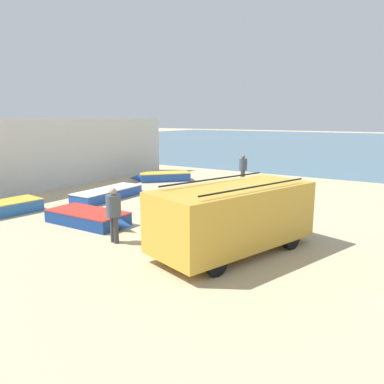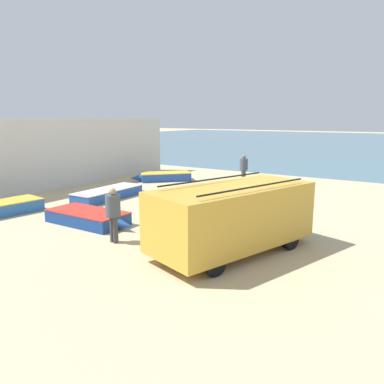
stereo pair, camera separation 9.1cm
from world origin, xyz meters
The scene contains 10 objects.
ground_plane centered at (0.00, 0.00, 0.00)m, with size 200.00×200.00×0.00m, color tan.
sea_water centered at (0.00, 52.00, 0.00)m, with size 120.00×80.00×0.01m, color #477084.
harbor_wall centered at (-11.05, 1.00, 1.95)m, with size 0.50×16.70×3.91m, color silver.
parked_van centered at (1.95, -3.55, 1.12)m, with size 3.58×5.55×2.14m.
fishing_rowboat_1 centered at (-1.64, 4.30, 0.31)m, with size 2.29×3.96×0.63m.
fishing_rowboat_2 centered at (-6.65, -0.09, 0.25)m, with size 1.41×4.63×0.49m.
fishing_rowboat_3 centered at (-3.98, -3.81, 0.25)m, with size 3.83×1.54×0.49m.
fishing_rowboat_5 centered at (-7.62, 5.59, 0.26)m, with size 3.25×3.38×0.52m.
fisherman_0 centered at (-1.65, -4.86, 1.08)m, with size 0.47×0.47×1.80m.
fisherman_1 centered at (-2.70, 7.00, 1.08)m, with size 0.47×0.47×1.81m.
Camera 1 is at (6.68, -13.22, 3.97)m, focal length 35.00 mm.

